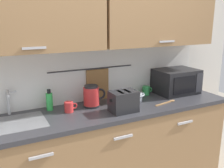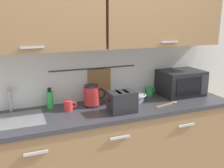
{
  "view_description": "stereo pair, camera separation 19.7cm",
  "coord_description": "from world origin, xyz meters",
  "px_view_note": "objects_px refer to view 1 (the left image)",
  "views": [
    {
      "loc": [
        -0.97,
        -1.72,
        1.72
      ],
      "look_at": [
        0.07,
        0.33,
        1.12
      ],
      "focal_mm": 40.52,
      "sensor_mm": 36.0,
      "label": 1
    },
    {
      "loc": [
        -0.79,
        -1.8,
        1.72
      ],
      "look_at": [
        0.07,
        0.33,
        1.12
      ],
      "focal_mm": 40.52,
      "sensor_mm": 36.0,
      "label": 2
    }
  ],
  "objects_px": {
    "microwave": "(176,81)",
    "mug_by_kettle": "(146,90)",
    "mixing_bowl": "(134,96)",
    "toaster": "(123,101)",
    "dish_soap_bottle": "(49,101)",
    "wooden_spoon": "(168,102)",
    "electric_kettle": "(92,96)",
    "mug_near_sink": "(69,107)"
  },
  "relations": [
    {
      "from": "microwave",
      "to": "mug_by_kettle",
      "type": "distance_m",
      "value": 0.36
    },
    {
      "from": "mixing_bowl",
      "to": "toaster",
      "type": "bearing_deg",
      "value": -138.47
    },
    {
      "from": "microwave",
      "to": "mixing_bowl",
      "type": "height_order",
      "value": "microwave"
    },
    {
      "from": "dish_soap_bottle",
      "to": "toaster",
      "type": "xyz_separation_m",
      "value": [
        0.58,
        -0.34,
        0.01
      ]
    },
    {
      "from": "toaster",
      "to": "mug_by_kettle",
      "type": "height_order",
      "value": "toaster"
    },
    {
      "from": "dish_soap_bottle",
      "to": "wooden_spoon",
      "type": "height_order",
      "value": "dish_soap_bottle"
    },
    {
      "from": "microwave",
      "to": "toaster",
      "type": "height_order",
      "value": "microwave"
    },
    {
      "from": "mug_by_kettle",
      "to": "electric_kettle",
      "type": "bearing_deg",
      "value": -172.55
    },
    {
      "from": "mixing_bowl",
      "to": "toaster",
      "type": "distance_m",
      "value": 0.34
    },
    {
      "from": "mug_by_kettle",
      "to": "wooden_spoon",
      "type": "xyz_separation_m",
      "value": [
        0.03,
        -0.33,
        -0.04
      ]
    },
    {
      "from": "toaster",
      "to": "wooden_spoon",
      "type": "height_order",
      "value": "toaster"
    },
    {
      "from": "mixing_bowl",
      "to": "mug_by_kettle",
      "type": "relative_size",
      "value": 1.78
    },
    {
      "from": "dish_soap_bottle",
      "to": "mug_near_sink",
      "type": "bearing_deg",
      "value": -41.98
    },
    {
      "from": "microwave",
      "to": "toaster",
      "type": "relative_size",
      "value": 1.8
    },
    {
      "from": "mixing_bowl",
      "to": "microwave",
      "type": "bearing_deg",
      "value": 3.14
    },
    {
      "from": "mug_near_sink",
      "to": "mixing_bowl",
      "type": "distance_m",
      "value": 0.69
    },
    {
      "from": "mug_near_sink",
      "to": "mug_by_kettle",
      "type": "distance_m",
      "value": 0.93
    },
    {
      "from": "mixing_bowl",
      "to": "wooden_spoon",
      "type": "bearing_deg",
      "value": -38.41
    },
    {
      "from": "dish_soap_bottle",
      "to": "mug_near_sink",
      "type": "xyz_separation_m",
      "value": [
        0.14,
        -0.13,
        -0.04
      ]
    },
    {
      "from": "electric_kettle",
      "to": "mug_by_kettle",
      "type": "relative_size",
      "value": 1.89
    },
    {
      "from": "mug_near_sink",
      "to": "mug_by_kettle",
      "type": "relative_size",
      "value": 1.0
    },
    {
      "from": "toaster",
      "to": "electric_kettle",
      "type": "bearing_deg",
      "value": 128.17
    },
    {
      "from": "dish_soap_bottle",
      "to": "mixing_bowl",
      "type": "bearing_deg",
      "value": -8.14
    },
    {
      "from": "toaster",
      "to": "mug_by_kettle",
      "type": "xyz_separation_m",
      "value": [
        0.48,
        0.35,
        -0.05
      ]
    },
    {
      "from": "toaster",
      "to": "mixing_bowl",
      "type": "bearing_deg",
      "value": 41.53
    },
    {
      "from": "mug_near_sink",
      "to": "mixing_bowl",
      "type": "relative_size",
      "value": 0.56
    },
    {
      "from": "microwave",
      "to": "dish_soap_bottle",
      "type": "height_order",
      "value": "microwave"
    },
    {
      "from": "dish_soap_bottle",
      "to": "mug_by_kettle",
      "type": "relative_size",
      "value": 1.63
    },
    {
      "from": "mixing_bowl",
      "to": "mug_by_kettle",
      "type": "distance_m",
      "value": 0.26
    },
    {
      "from": "dish_soap_bottle",
      "to": "mixing_bowl",
      "type": "distance_m",
      "value": 0.84
    },
    {
      "from": "mixing_bowl",
      "to": "toaster",
      "type": "relative_size",
      "value": 0.84
    },
    {
      "from": "electric_kettle",
      "to": "toaster",
      "type": "xyz_separation_m",
      "value": [
        0.2,
        -0.26,
        -0.01
      ]
    },
    {
      "from": "toaster",
      "to": "microwave",
      "type": "bearing_deg",
      "value": 17.15
    },
    {
      "from": "mixing_bowl",
      "to": "toaster",
      "type": "height_order",
      "value": "toaster"
    },
    {
      "from": "mug_by_kettle",
      "to": "wooden_spoon",
      "type": "relative_size",
      "value": 0.44
    },
    {
      "from": "microwave",
      "to": "mug_near_sink",
      "type": "relative_size",
      "value": 3.83
    },
    {
      "from": "electric_kettle",
      "to": "dish_soap_bottle",
      "type": "distance_m",
      "value": 0.39
    },
    {
      "from": "electric_kettle",
      "to": "mug_by_kettle",
      "type": "height_order",
      "value": "electric_kettle"
    },
    {
      "from": "electric_kettle",
      "to": "wooden_spoon",
      "type": "height_order",
      "value": "electric_kettle"
    },
    {
      "from": "microwave",
      "to": "mixing_bowl",
      "type": "relative_size",
      "value": 2.15
    },
    {
      "from": "dish_soap_bottle",
      "to": "toaster",
      "type": "bearing_deg",
      "value": -30.23
    },
    {
      "from": "microwave",
      "to": "mug_near_sink",
      "type": "bearing_deg",
      "value": -178.11
    }
  ]
}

